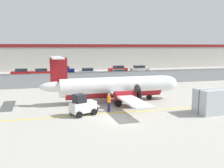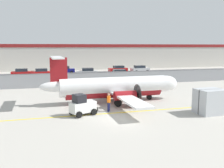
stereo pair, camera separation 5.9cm
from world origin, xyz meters
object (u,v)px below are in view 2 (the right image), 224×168
at_px(commuter_airplane, 117,87).
at_px(baggage_tug, 82,106).
at_px(parked_car_7, 140,69).
at_px(parked_car_5, 119,74).
at_px(traffic_cone_near_left, 138,95).
at_px(parked_car_3, 65,70).
at_px(ground_crew_worker, 109,101).
at_px(parked_car_2, 42,73).
at_px(parked_car_1, 22,73).
at_px(traffic_cone_near_right, 102,95).
at_px(parked_car_4, 87,72).
at_px(parked_car_6, 118,69).
at_px(cargo_container, 210,101).

xyz_separation_m(commuter_airplane, baggage_tug, (-4.40, -4.40, -0.75)).
bearing_deg(parked_car_7, baggage_tug, -125.60).
relative_size(parked_car_5, parked_car_7, 0.99).
bearing_deg(traffic_cone_near_left, parked_car_3, 102.44).
bearing_deg(ground_crew_worker, parked_car_2, -39.50).
relative_size(parked_car_1, parked_car_7, 0.97).
xyz_separation_m(ground_crew_worker, parked_car_5, (7.65, 22.54, -0.06)).
height_order(baggage_tug, parked_car_3, baggage_tug).
height_order(commuter_airplane, parked_car_2, commuter_airplane).
height_order(commuter_airplane, baggage_tug, commuter_airplane).
xyz_separation_m(commuter_airplane, parked_car_5, (5.78, 18.76, -0.71)).
distance_m(parked_car_3, parked_car_5, 14.07).
bearing_deg(baggage_tug, parked_car_5, 43.30).
bearing_deg(traffic_cone_near_right, parked_car_3, 94.47).
xyz_separation_m(baggage_tug, parked_car_7, (17.68, 31.50, 0.04)).
bearing_deg(parked_car_1, parked_car_5, -22.88).
bearing_deg(traffic_cone_near_right, parked_car_7, 59.74).
relative_size(parked_car_1, parked_car_5, 0.98).
bearing_deg(parked_car_4, parked_car_2, -2.65).
bearing_deg(ground_crew_worker, parked_car_3, -49.19).
height_order(parked_car_2, parked_car_4, same).
relative_size(parked_car_3, parked_car_4, 0.98).
xyz_separation_m(parked_car_3, parked_car_5, (9.08, -10.75, 0.00)).
distance_m(commuter_airplane, ground_crew_worker, 4.26).
bearing_deg(parked_car_2, parked_car_3, 42.04).
height_order(commuter_airplane, traffic_cone_near_left, commuter_airplane).
bearing_deg(commuter_airplane, parked_car_5, 71.58).
bearing_deg(parked_car_6, parked_car_2, 9.21).
height_order(traffic_cone_near_right, parked_car_1, parked_car_1).
xyz_separation_m(cargo_container, parked_car_1, (-18.38, 32.29, -0.21)).
distance_m(traffic_cone_near_left, parked_car_6, 27.18).
bearing_deg(baggage_tug, parked_car_3, 65.16).
height_order(parked_car_5, parked_car_6, same).
distance_m(baggage_tug, parked_car_1, 30.78).
height_order(cargo_container, parked_car_7, cargo_container).
bearing_deg(cargo_container, traffic_cone_near_left, 112.17).
distance_m(parked_car_2, parked_car_4, 8.75).
xyz_separation_m(cargo_container, parked_car_6, (1.71, 34.70, -0.21)).
distance_m(baggage_tug, parked_car_5, 25.30).
distance_m(traffic_cone_near_right, parked_car_5, 17.87).
bearing_deg(baggage_tug, parked_car_1, 80.73).
bearing_deg(parked_car_2, parked_car_5, -26.66).
xyz_separation_m(parked_car_2, parked_car_7, (21.31, 2.34, 0.00)).
bearing_deg(cargo_container, parked_car_1, 116.89).
bearing_deg(traffic_cone_near_left, cargo_container, -65.07).
xyz_separation_m(commuter_airplane, cargo_container, (6.68, -6.79, -0.50)).
height_order(traffic_cone_near_left, parked_car_2, parked_car_2).
bearing_deg(commuter_airplane, parked_car_4, 87.13).
bearing_deg(traffic_cone_near_left, parked_car_2, 115.00).
height_order(parked_car_6, parked_car_7, same).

